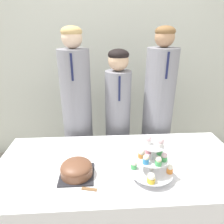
{
  "coord_description": "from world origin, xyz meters",
  "views": [
    {
      "loc": [
        -0.14,
        -0.78,
        1.59
      ],
      "look_at": [
        -0.06,
        0.44,
        1.08
      ],
      "focal_mm": 32.0,
      "sensor_mm": 36.0,
      "label": 1
    }
  ],
  "objects_px": {
    "cake_knife": "(99,191)",
    "student_0": "(78,120)",
    "cupcake_stand": "(152,159)",
    "student_1": "(118,125)",
    "round_cake": "(76,169)",
    "student_2": "(157,118)"
  },
  "relations": [
    {
      "from": "cake_knife",
      "to": "student_0",
      "type": "relative_size",
      "value": 0.19
    },
    {
      "from": "cupcake_stand",
      "to": "student_0",
      "type": "bearing_deg",
      "value": 125.45
    },
    {
      "from": "student_0",
      "to": "student_1",
      "type": "distance_m",
      "value": 0.39
    },
    {
      "from": "cake_knife",
      "to": "round_cake",
      "type": "bearing_deg",
      "value": 146.69
    },
    {
      "from": "cupcake_stand",
      "to": "student_1",
      "type": "xyz_separation_m",
      "value": [
        -0.15,
        0.75,
        -0.13
      ]
    },
    {
      "from": "cupcake_stand",
      "to": "student_2",
      "type": "xyz_separation_m",
      "value": [
        0.24,
        0.75,
        -0.07
      ]
    },
    {
      "from": "cake_knife",
      "to": "student_2",
      "type": "distance_m",
      "value": 1.04
    },
    {
      "from": "round_cake",
      "to": "student_1",
      "type": "distance_m",
      "value": 0.79
    },
    {
      "from": "cake_knife",
      "to": "student_0",
      "type": "distance_m",
      "value": 0.88
    },
    {
      "from": "round_cake",
      "to": "student_0",
      "type": "bearing_deg",
      "value": 94.65
    },
    {
      "from": "cupcake_stand",
      "to": "student_1",
      "type": "distance_m",
      "value": 0.78
    },
    {
      "from": "cake_knife",
      "to": "cupcake_stand",
      "type": "bearing_deg",
      "value": 29.88
    },
    {
      "from": "round_cake",
      "to": "cupcake_stand",
      "type": "height_order",
      "value": "cupcake_stand"
    },
    {
      "from": "round_cake",
      "to": "cupcake_stand",
      "type": "bearing_deg",
      "value": -5.31
    },
    {
      "from": "round_cake",
      "to": "student_1",
      "type": "relative_size",
      "value": 0.15
    },
    {
      "from": "cupcake_stand",
      "to": "student_0",
      "type": "xyz_separation_m",
      "value": [
        -0.54,
        0.75,
        -0.06
      ]
    },
    {
      "from": "student_2",
      "to": "cupcake_stand",
      "type": "bearing_deg",
      "value": -107.89
    },
    {
      "from": "student_0",
      "to": "student_2",
      "type": "distance_m",
      "value": 0.78
    },
    {
      "from": "cupcake_stand",
      "to": "student_2",
      "type": "relative_size",
      "value": 0.18
    },
    {
      "from": "cake_knife",
      "to": "cupcake_stand",
      "type": "xyz_separation_m",
      "value": [
        0.34,
        0.1,
        0.13
      ]
    },
    {
      "from": "round_cake",
      "to": "student_2",
      "type": "distance_m",
      "value": 1.01
    },
    {
      "from": "student_0",
      "to": "cupcake_stand",
      "type": "bearing_deg",
      "value": -54.55
    }
  ]
}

